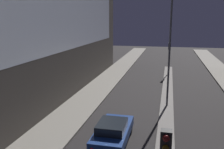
% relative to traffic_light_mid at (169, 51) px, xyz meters
% --- Properties ---
extents(median_strip, '(1.09, 34.93, 0.15)m').
position_rel_traffic_light_mid_xyz_m(median_strip, '(0.00, -12.12, -3.12)').
color(median_strip, '#66605B').
rests_on(median_strip, ground).
extents(traffic_light_mid, '(0.32, 0.42, 4.13)m').
position_rel_traffic_light_mid_xyz_m(traffic_light_mid, '(0.00, 0.00, 0.00)').
color(traffic_light_mid, '#4C4C51').
rests_on(traffic_light_mid, median_strip).
extents(street_lamp, '(0.50, 0.50, 9.14)m').
position_rel_traffic_light_mid_xyz_m(street_lamp, '(0.00, -12.72, 2.96)').
color(street_lamp, '#4C4C51').
rests_on(street_lamp, median_strip).
extents(car_left_lane, '(1.87, 4.38, 1.42)m').
position_rel_traffic_light_mid_xyz_m(car_left_lane, '(-3.07, -19.88, -2.46)').
color(car_left_lane, navy).
rests_on(car_left_lane, ground).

